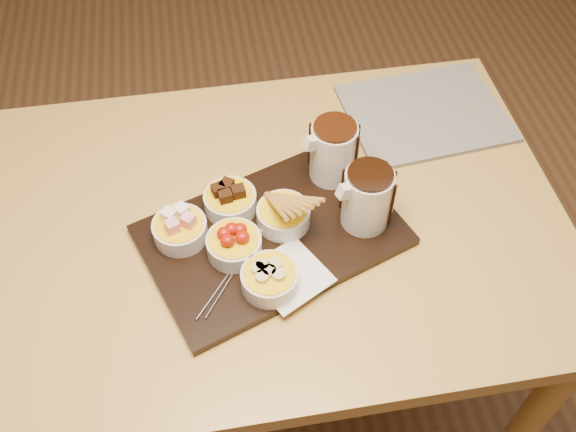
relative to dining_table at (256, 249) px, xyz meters
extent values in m
plane|color=brown|center=(0.00, 0.00, -0.65)|extent=(5.00, 5.00, 0.00)
cube|color=tan|center=(0.00, 0.00, 0.08)|extent=(1.20, 0.80, 0.04)
cylinder|color=tan|center=(-0.54, 0.34, -0.30)|extent=(0.06, 0.06, 0.71)
cylinder|color=tan|center=(0.54, 0.34, -0.30)|extent=(0.06, 0.06, 0.71)
cylinder|color=tan|center=(0.54, -0.34, -0.30)|extent=(0.06, 0.06, 0.71)
cube|color=black|center=(0.03, -0.05, 0.11)|extent=(0.54, 0.44, 0.02)
cube|color=white|center=(0.04, -0.15, 0.12)|extent=(0.16, 0.16, 0.00)
cylinder|color=beige|center=(-0.14, -0.03, 0.14)|extent=(0.10, 0.10, 0.04)
cylinder|color=beige|center=(-0.04, 0.02, 0.14)|extent=(0.10, 0.10, 0.04)
cylinder|color=beige|center=(-0.05, -0.08, 0.14)|extent=(0.10, 0.10, 0.04)
cylinder|color=beige|center=(0.05, -0.03, 0.14)|extent=(0.10, 0.10, 0.04)
cylinder|color=beige|center=(0.01, -0.17, 0.14)|extent=(0.10, 0.10, 0.04)
cylinder|color=silver|center=(0.20, -0.05, 0.18)|extent=(0.11, 0.11, 0.12)
cylinder|color=silver|center=(0.17, 0.07, 0.18)|extent=(0.11, 0.11, 0.12)
cube|color=beige|center=(0.41, 0.23, 0.10)|extent=(0.36, 0.30, 0.01)
camera|label=1|loc=(-0.06, -0.77, 1.07)|focal=40.00mm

